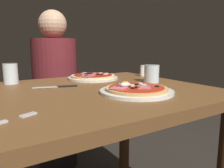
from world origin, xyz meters
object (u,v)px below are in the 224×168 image
object	(u,v)px
water_glass_far	(152,75)
diner_person	(56,95)
dining_table	(83,118)
salt_shaker	(143,71)
fork	(3,122)
pizza_across_left	(93,77)
water_glass_near	(11,75)
pizza_foreground	(136,90)
knife	(59,87)

from	to	relation	value
water_glass_far	diner_person	size ratio (longest dim) A/B	0.08
dining_table	diner_person	xyz separation A→B (m)	(0.13, 0.77, -0.06)
dining_table	salt_shaker	world-z (taller)	salt_shaker
fork	water_glass_far	bearing A→B (deg)	19.66
pizza_across_left	fork	distance (m)	0.74
pizza_across_left	salt_shaker	size ratio (longest dim) A/B	4.12
dining_table	pizza_across_left	xyz separation A→B (m)	(0.19, 0.26, 0.13)
diner_person	water_glass_near	bearing A→B (deg)	50.49
dining_table	pizza_foreground	bearing A→B (deg)	-45.43
fork	knife	world-z (taller)	knife
fork	knife	size ratio (longest dim) A/B	0.79
knife	salt_shaker	bearing A→B (deg)	8.52
fork	salt_shaker	xyz separation A→B (m)	(0.83, 0.46, 0.03)
pizza_foreground	pizza_across_left	world-z (taller)	pizza_foreground
dining_table	pizza_foreground	xyz separation A→B (m)	(0.16, -0.16, 0.13)
pizza_foreground	pizza_across_left	distance (m)	0.42
dining_table	salt_shaker	distance (m)	0.56
water_glass_near	water_glass_far	bearing A→B (deg)	-29.13
fork	diner_person	distance (m)	1.14
fork	salt_shaker	size ratio (longest dim) A/B	2.26
water_glass_near	salt_shaker	distance (m)	0.73
pizza_foreground	diner_person	bearing A→B (deg)	91.45
knife	salt_shaker	xyz separation A→B (m)	(0.56, 0.08, 0.03)
water_glass_near	knife	xyz separation A→B (m)	(0.16, -0.21, -0.04)
knife	salt_shaker	distance (m)	0.56
pizza_across_left	salt_shaker	xyz separation A→B (m)	(0.31, -0.06, 0.02)
knife	diner_person	xyz separation A→B (m)	(0.19, 0.65, -0.19)
pizza_across_left	water_glass_far	size ratio (longest dim) A/B	3.11
fork	salt_shaker	bearing A→B (deg)	29.26
pizza_foreground	pizza_across_left	xyz separation A→B (m)	(0.03, 0.42, -0.00)
fork	knife	distance (m)	0.47
salt_shaker	water_glass_far	bearing A→B (deg)	-118.56
water_glass_far	fork	xyz separation A→B (m)	(-0.71, -0.26, -0.04)
pizza_across_left	knife	xyz separation A→B (m)	(-0.25, -0.14, -0.01)
dining_table	water_glass_near	bearing A→B (deg)	123.84
knife	water_glass_far	bearing A→B (deg)	-15.72
salt_shaker	pizza_foreground	bearing A→B (deg)	-132.90
diner_person	knife	bearing A→B (deg)	73.29
pizza_foreground	diner_person	xyz separation A→B (m)	(-0.02, 0.93, -0.20)
water_glass_near	pizza_across_left	bearing A→B (deg)	-9.94
water_glass_near	knife	world-z (taller)	water_glass_near
pizza_foreground	water_glass_near	distance (m)	0.63
water_glass_far	fork	bearing A→B (deg)	-160.34
pizza_across_left	fork	bearing A→B (deg)	-134.79
pizza_foreground	diner_person	world-z (taller)	diner_person
water_glass_near	knife	size ratio (longest dim) A/B	0.52
diner_person	water_glass_far	bearing A→B (deg)	107.85
dining_table	pizza_foreground	size ratio (longest dim) A/B	3.71
water_glass_near	diner_person	xyz separation A→B (m)	(0.36, 0.44, -0.23)
pizza_across_left	diner_person	xyz separation A→B (m)	(-0.05, 0.51, -0.20)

